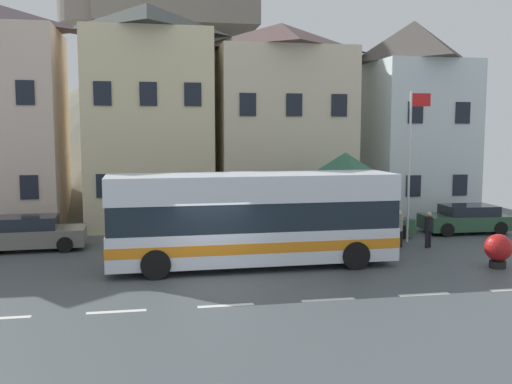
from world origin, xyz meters
TOP-DOWN VIEW (x-y plane):
  - ground_plane at (0.00, -0.00)m, footprint 40.00×60.00m
  - townhouse_02 at (-2.06, 11.90)m, footprint 6.18×5.87m
  - townhouse_03 at (4.91, 11.84)m, footprint 6.86×5.74m
  - townhouse_04 at (12.56, 12.10)m, footprint 5.22×6.26m
  - hilltop_castle at (0.05, 30.05)m, footprint 39.24×39.24m
  - transit_bus at (1.57, 1.74)m, footprint 10.34×2.77m
  - bus_shelter at (6.56, 6.13)m, footprint 3.60×3.60m
  - parked_car_00 at (-7.02, 6.23)m, footprint 4.48×2.07m
  - parked_car_01 at (7.59, 6.29)m, footprint 4.31×2.35m
  - parked_car_03 at (12.84, 6.60)m, footprint 4.10×2.16m
  - pedestrian_00 at (6.42, 3.46)m, footprint 0.34×0.33m
  - pedestrian_01 at (9.38, 3.63)m, footprint 0.34×0.34m
  - pedestrian_02 at (8.23, 3.98)m, footprint 0.30×0.30m
  - public_bench at (6.69, 8.51)m, footprint 1.47×0.48m
  - flagpole at (9.17, 4.99)m, footprint 0.95×0.10m
  - harbour_buoy at (10.16, -0.10)m, footprint 0.97×0.97m

SIDE VIEW (x-z plane):
  - ground_plane at x=0.00m, z-range -0.06..0.00m
  - public_bench at x=6.69m, z-range 0.03..0.90m
  - parked_car_03 at x=12.84m, z-range -0.01..1.32m
  - parked_car_01 at x=7.59m, z-range -0.01..1.37m
  - parked_car_00 at x=-7.02m, z-range -0.01..1.38m
  - harbour_buoy at x=10.16m, z-range 0.07..1.29m
  - pedestrian_01 at x=9.38m, z-range 0.10..1.62m
  - pedestrian_02 at x=8.23m, z-range 0.11..1.66m
  - pedestrian_00 at x=6.42m, z-range 0.10..1.76m
  - transit_bus at x=1.57m, z-range 0.01..3.37m
  - bus_shelter at x=6.56m, z-range 1.18..5.10m
  - flagpole at x=9.17m, z-range 0.55..7.11m
  - townhouse_03 at x=4.91m, z-range 0.00..10.53m
  - townhouse_04 at x=12.56m, z-range 0.00..10.96m
  - townhouse_02 at x=-2.06m, z-range 0.00..11.30m
  - hilltop_castle at x=0.05m, z-range -4.00..18.90m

